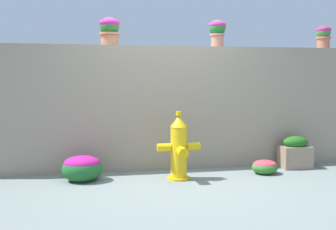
# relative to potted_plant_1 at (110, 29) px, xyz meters

# --- Properties ---
(ground_plane) EXTENTS (24.00, 24.00, 0.00)m
(ground_plane) POSITION_rel_potted_plant_1_xyz_m (0.79, -0.92, -2.02)
(ground_plane) COLOR slate
(stone_wall) EXTENTS (5.70, 0.39, 1.79)m
(stone_wall) POSITION_rel_potted_plant_1_xyz_m (0.79, 0.01, -1.13)
(stone_wall) COLOR gray
(stone_wall) RESTS_ON ground
(potted_plant_1) EXTENTS (0.29, 0.29, 0.40)m
(potted_plant_1) POSITION_rel_potted_plant_1_xyz_m (0.00, 0.00, 0.00)
(potted_plant_1) COLOR #B86F4D
(potted_plant_1) RESTS_ON stone_wall
(potted_plant_2) EXTENTS (0.26, 0.26, 0.41)m
(potted_plant_2) POSITION_rel_potted_plant_1_xyz_m (1.60, 0.00, 0.02)
(potted_plant_2) COLOR #AB6D5B
(potted_plant_2) RESTS_ON stone_wall
(potted_plant_3) EXTENTS (0.23, 0.23, 0.37)m
(potted_plant_3) POSITION_rel_potted_plant_1_xyz_m (3.36, 0.03, -0.01)
(potted_plant_3) COLOR #BA6A4D
(potted_plant_3) RESTS_ON stone_wall
(fire_hydrant) EXTENTS (0.57, 0.45, 0.90)m
(fire_hydrant) POSITION_rel_potted_plant_1_xyz_m (0.84, -0.75, -1.61)
(fire_hydrant) COLOR yellow
(fire_hydrant) RESTS_ON ground
(flower_bush_left) EXTENTS (0.53, 0.47, 0.35)m
(flower_bush_left) POSITION_rel_potted_plant_1_xyz_m (-0.41, -0.58, -1.84)
(flower_bush_left) COLOR #20602B
(flower_bush_left) RESTS_ON ground
(flower_bush_right) EXTENTS (0.37, 0.33, 0.20)m
(flower_bush_right) POSITION_rel_potted_plant_1_xyz_m (2.10, -0.67, -1.92)
(flower_bush_right) COLOR #38762C
(flower_bush_right) RESTS_ON ground
(planter_box) EXTENTS (0.45, 0.29, 0.48)m
(planter_box) POSITION_rel_potted_plant_1_xyz_m (2.69, -0.41, -1.80)
(planter_box) COLOR gray
(planter_box) RESTS_ON ground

